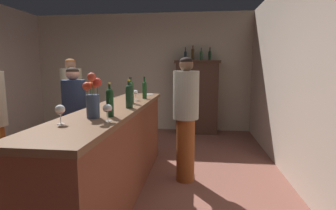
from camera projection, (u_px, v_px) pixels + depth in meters
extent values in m
plane|color=brown|center=(88.00, 187.00, 3.31)|extent=(8.45, 8.45, 0.00)
cube|color=#BFB39D|center=(142.00, 72.00, 6.36)|extent=(5.33, 0.12, 2.78)
cube|color=#C2AE9C|center=(318.00, 79.00, 2.80)|extent=(0.12, 6.62, 2.78)
cube|color=brown|center=(116.00, 154.00, 3.03)|extent=(0.52, 2.97, 1.02)
cube|color=brown|center=(115.00, 109.00, 2.96)|extent=(0.59, 3.09, 0.05)
cube|color=#412A20|center=(197.00, 97.00, 5.98)|extent=(0.94, 0.39, 1.67)
cube|color=#3D251A|center=(197.00, 62.00, 5.86)|extent=(1.02, 0.45, 0.06)
cylinder|color=#153D18|center=(145.00, 91.00, 3.72)|extent=(0.06, 0.06, 0.21)
sphere|color=#153D18|center=(144.00, 84.00, 3.70)|extent=(0.06, 0.06, 0.06)
cylinder|color=#153D18|center=(144.00, 81.00, 3.69)|extent=(0.02, 0.02, 0.08)
cylinder|color=black|center=(144.00, 77.00, 3.69)|extent=(0.02, 0.02, 0.02)
cylinder|color=#17311D|center=(129.00, 98.00, 2.85)|extent=(0.08, 0.08, 0.22)
sphere|color=#17311D|center=(129.00, 88.00, 2.83)|extent=(0.08, 0.08, 0.08)
cylinder|color=#17311D|center=(129.00, 85.00, 2.83)|extent=(0.03, 0.03, 0.08)
cylinder|color=gold|center=(129.00, 80.00, 2.82)|extent=(0.03, 0.03, 0.02)
cylinder|color=#265028|center=(131.00, 94.00, 3.26)|extent=(0.07, 0.07, 0.24)
sphere|color=#265028|center=(131.00, 84.00, 3.24)|extent=(0.07, 0.07, 0.07)
cylinder|color=#265028|center=(131.00, 81.00, 3.23)|extent=(0.03, 0.03, 0.07)
cylinder|color=black|center=(130.00, 78.00, 3.23)|extent=(0.03, 0.03, 0.02)
cylinder|color=#133819|center=(110.00, 104.00, 2.37)|extent=(0.07, 0.07, 0.22)
sphere|color=#133819|center=(110.00, 92.00, 2.35)|extent=(0.07, 0.07, 0.07)
cylinder|color=#133819|center=(109.00, 88.00, 2.34)|extent=(0.02, 0.02, 0.07)
cylinder|color=gold|center=(109.00, 83.00, 2.34)|extent=(0.03, 0.03, 0.02)
cylinder|color=white|center=(136.00, 100.00, 3.54)|extent=(0.06, 0.06, 0.00)
cylinder|color=white|center=(136.00, 97.00, 3.54)|extent=(0.01, 0.01, 0.08)
ellipsoid|color=white|center=(136.00, 92.00, 3.53)|extent=(0.06, 0.06, 0.06)
ellipsoid|color=maroon|center=(136.00, 93.00, 3.53)|extent=(0.05, 0.05, 0.02)
cylinder|color=white|center=(108.00, 121.00, 2.15)|extent=(0.06, 0.06, 0.00)
cylinder|color=white|center=(108.00, 117.00, 2.15)|extent=(0.01, 0.01, 0.07)
ellipsoid|color=white|center=(107.00, 108.00, 2.14)|extent=(0.08, 0.08, 0.07)
ellipsoid|color=maroon|center=(107.00, 110.00, 2.14)|extent=(0.06, 0.06, 0.03)
cylinder|color=white|center=(93.00, 112.00, 2.59)|extent=(0.07, 0.07, 0.00)
cylinder|color=white|center=(93.00, 109.00, 2.59)|extent=(0.01, 0.01, 0.06)
ellipsoid|color=white|center=(93.00, 102.00, 2.58)|extent=(0.06, 0.06, 0.07)
ellipsoid|color=maroon|center=(93.00, 104.00, 2.58)|extent=(0.05, 0.05, 0.03)
cylinder|color=white|center=(61.00, 124.00, 2.06)|extent=(0.06, 0.06, 0.00)
cylinder|color=white|center=(61.00, 119.00, 2.05)|extent=(0.01, 0.01, 0.08)
ellipsoid|color=white|center=(60.00, 109.00, 2.04)|extent=(0.08, 0.08, 0.07)
ellipsoid|color=maroon|center=(60.00, 112.00, 2.04)|extent=(0.06, 0.06, 0.03)
cylinder|color=#3A4C6F|center=(93.00, 106.00, 2.30)|extent=(0.11, 0.11, 0.21)
cylinder|color=#38602D|center=(98.00, 93.00, 2.27)|extent=(0.01, 0.01, 0.19)
sphere|color=red|center=(97.00, 82.00, 2.25)|extent=(0.08, 0.08, 0.08)
cylinder|color=#38602D|center=(94.00, 94.00, 2.31)|extent=(0.01, 0.01, 0.16)
sphere|color=#D6451F|center=(94.00, 85.00, 2.30)|extent=(0.06, 0.06, 0.06)
cylinder|color=#38602D|center=(91.00, 94.00, 2.32)|extent=(0.01, 0.01, 0.17)
sphere|color=orange|center=(90.00, 85.00, 2.30)|extent=(0.05, 0.05, 0.05)
cylinder|color=#38602D|center=(87.00, 95.00, 2.27)|extent=(0.01, 0.01, 0.16)
sphere|color=red|center=(87.00, 86.00, 2.26)|extent=(0.08, 0.08, 0.08)
cylinder|color=#38602D|center=(92.00, 91.00, 2.23)|extent=(0.01, 0.01, 0.24)
sphere|color=#D0442E|center=(92.00, 77.00, 2.21)|extent=(0.08, 0.08, 0.08)
cylinder|color=white|center=(149.00, 94.00, 4.26)|extent=(0.14, 0.14, 0.01)
cylinder|color=#172531|center=(185.00, 56.00, 5.88)|extent=(0.06, 0.06, 0.19)
sphere|color=#172531|center=(185.00, 52.00, 5.86)|extent=(0.06, 0.06, 0.06)
cylinder|color=#172531|center=(185.00, 50.00, 5.86)|extent=(0.02, 0.02, 0.10)
cylinder|color=red|center=(186.00, 48.00, 5.85)|extent=(0.03, 0.03, 0.02)
cylinder|color=#412C14|center=(193.00, 55.00, 5.85)|extent=(0.07, 0.07, 0.24)
sphere|color=#412C14|center=(193.00, 50.00, 5.84)|extent=(0.07, 0.07, 0.07)
cylinder|color=#412C14|center=(193.00, 48.00, 5.83)|extent=(0.03, 0.03, 0.09)
cylinder|color=gold|center=(193.00, 45.00, 5.82)|extent=(0.03, 0.03, 0.02)
cylinder|color=#25512E|center=(201.00, 56.00, 5.84)|extent=(0.06, 0.06, 0.18)
sphere|color=#25512E|center=(201.00, 52.00, 5.82)|extent=(0.06, 0.06, 0.06)
cylinder|color=#25512E|center=(201.00, 50.00, 5.82)|extent=(0.03, 0.03, 0.08)
cylinder|color=black|center=(201.00, 48.00, 5.81)|extent=(0.03, 0.03, 0.02)
cylinder|color=#18301C|center=(210.00, 56.00, 5.81)|extent=(0.06, 0.06, 0.19)
sphere|color=#18301C|center=(210.00, 52.00, 5.80)|extent=(0.06, 0.06, 0.06)
cylinder|color=#18301C|center=(210.00, 50.00, 5.79)|extent=(0.02, 0.02, 0.09)
cylinder|color=red|center=(210.00, 48.00, 5.79)|extent=(0.03, 0.03, 0.02)
cylinder|color=#AAB18F|center=(77.00, 151.00, 3.57)|extent=(0.22, 0.22, 0.76)
cylinder|color=#1D2943|center=(74.00, 102.00, 3.47)|extent=(0.31, 0.31, 0.59)
sphere|color=tan|center=(73.00, 74.00, 3.42)|extent=(0.17, 0.17, 0.17)
ellipsoid|color=black|center=(72.00, 71.00, 3.41)|extent=(0.16, 0.16, 0.10)
cylinder|color=#B4A391|center=(74.00, 129.00, 4.61)|extent=(0.26, 0.26, 0.84)
cylinder|color=#B5B08D|center=(72.00, 88.00, 4.50)|extent=(0.36, 0.36, 0.65)
sphere|color=#8A5C47|center=(70.00, 64.00, 4.45)|extent=(0.18, 0.18, 0.18)
ellipsoid|color=#95542A|center=(70.00, 62.00, 4.44)|extent=(0.17, 0.17, 0.10)
cylinder|color=brown|center=(185.00, 150.00, 3.46)|extent=(0.24, 0.24, 0.85)
cylinder|color=#989989|center=(186.00, 95.00, 3.36)|extent=(0.34, 0.34, 0.62)
sphere|color=brown|center=(186.00, 64.00, 3.30)|extent=(0.18, 0.18, 0.18)
ellipsoid|color=black|center=(186.00, 61.00, 3.30)|extent=(0.17, 0.17, 0.10)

